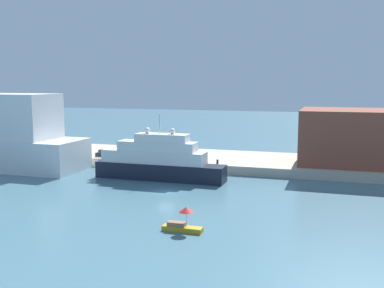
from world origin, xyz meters
name	(u,v)px	position (x,y,z in m)	size (l,w,h in m)	color
ground	(166,193)	(0.00, 0.00, 0.00)	(400.00, 400.00, 0.00)	slate
quay_dock	(210,160)	(0.00, 25.53, 0.82)	(110.00, 19.07, 1.63)	#B7AD99
large_yacht	(158,161)	(-4.75, 8.61, 3.21)	(22.97, 4.10, 11.45)	black
small_motorboat	(183,222)	(8.20, -16.37, 1.04)	(4.64, 1.69, 2.87)	#B7991E
harbor_building	(358,137)	(28.47, 25.68, 6.68)	(20.84, 15.35, 10.08)	brown
parked_car	(106,153)	(-20.45, 19.09, 2.21)	(4.20, 1.80, 1.36)	black
person_figure	(131,154)	(-14.69, 18.62, 2.36)	(0.36, 0.36, 1.58)	maroon
mooring_bollard	(217,162)	(3.56, 17.60, 2.03)	(0.41, 0.41, 0.79)	black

